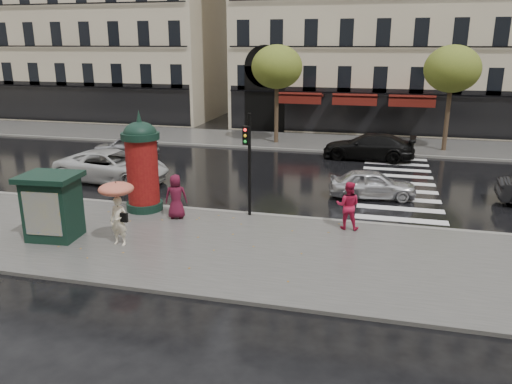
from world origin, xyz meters
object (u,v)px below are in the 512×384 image
(woman_umbrella, at_px, (117,203))
(traffic_light, at_px, (248,155))
(woman_red, at_px, (348,205))
(car_far_silver, at_px, (126,146))
(morris_column, at_px, (142,163))
(newsstand, at_px, (53,206))
(car_black, at_px, (369,147))
(car_white, at_px, (112,166))
(car_silver, at_px, (372,184))
(man_burgundy, at_px, (176,197))

(woman_umbrella, xyz_separation_m, traffic_light, (3.48, 3.96, 0.98))
(woman_red, distance_m, car_far_silver, 16.95)
(morris_column, height_order, newsstand, morris_column)
(morris_column, height_order, car_black, morris_column)
(woman_red, height_order, traffic_light, traffic_light)
(car_white, bearing_deg, car_silver, -84.70)
(car_white, bearing_deg, car_far_silver, 25.27)
(morris_column, distance_m, traffic_light, 4.40)
(morris_column, bearing_deg, car_black, 54.84)
(man_burgundy, xyz_separation_m, morris_column, (-1.69, 0.65, 1.09))
(morris_column, relative_size, car_silver, 1.07)
(woman_red, distance_m, man_burgundy, 6.59)
(traffic_light, bearing_deg, car_white, 155.69)
(man_burgundy, xyz_separation_m, car_silver, (7.36, 4.96, -0.34))
(newsstand, xyz_separation_m, car_silver, (10.69, 7.94, -0.65))
(woman_umbrella, height_order, car_black, woman_umbrella)
(car_white, height_order, car_black, car_white)
(newsstand, bearing_deg, woman_red, 19.04)
(woman_umbrella, bearing_deg, woman_red, 24.79)
(man_burgundy, bearing_deg, car_far_silver, -72.13)
(newsstand, xyz_separation_m, car_white, (-2.03, 7.58, -0.51))
(woman_umbrella, xyz_separation_m, woman_red, (7.40, 3.42, -0.59))
(car_black, distance_m, car_far_silver, 14.70)
(morris_column, height_order, traffic_light, morris_column)
(newsstand, relative_size, car_white, 0.40)
(morris_column, relative_size, car_far_silver, 1.05)
(newsstand, bearing_deg, car_white, 104.99)
(traffic_light, height_order, newsstand, traffic_light)
(man_burgundy, relative_size, car_silver, 0.46)
(morris_column, distance_m, car_silver, 10.13)
(man_burgundy, height_order, car_silver, man_burgundy)
(woman_umbrella, bearing_deg, car_silver, 44.14)
(car_silver, bearing_deg, newsstand, 118.68)
(woman_red, distance_m, car_silver, 4.60)
(woman_umbrella, distance_m, woman_red, 8.17)
(woman_red, xyz_separation_m, car_silver, (0.78, 4.52, -0.36))
(newsstand, xyz_separation_m, car_far_silver, (-4.13, 12.90, -0.64))
(car_black, bearing_deg, woman_red, 2.26)
(woman_red, distance_m, newsstand, 10.48)
(car_silver, bearing_deg, man_burgundy, 116.04)
(woman_red, height_order, car_black, woman_red)
(traffic_light, bearing_deg, woman_umbrella, -131.37)
(man_burgundy, height_order, traffic_light, traffic_light)
(woman_umbrella, xyz_separation_m, car_silver, (8.18, 7.94, -0.95))
(woman_red, height_order, car_white, woman_red)
(morris_column, distance_m, newsstand, 4.06)
(car_black, bearing_deg, newsstand, -28.99)
(woman_umbrella, xyz_separation_m, car_white, (-4.54, 7.58, -0.81))
(newsstand, height_order, car_white, newsstand)
(man_burgundy, relative_size, car_white, 0.31)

